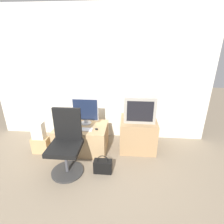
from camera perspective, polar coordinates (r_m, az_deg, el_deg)
ground_plane at (r=2.94m, az=-7.97°, el=-19.87°), size 12.00×12.00×0.00m
wall_back at (r=3.55m, az=-4.39°, el=11.39°), size 4.40×0.05×2.60m
desk at (r=3.43m, az=-9.74°, el=-8.22°), size 0.94×0.66×0.49m
side_stand at (r=3.43m, az=8.44°, el=-7.07°), size 0.67×0.62×0.60m
main_monitor at (r=3.30m, az=-8.68°, el=0.21°), size 0.48×0.20×0.50m
keyboard at (r=3.17m, az=-9.29°, el=-5.63°), size 0.32×0.12×0.01m
mouse at (r=3.13m, az=-5.12°, el=-5.56°), size 0.06×0.04×0.03m
crt_tv at (r=3.22m, az=8.95°, el=1.48°), size 0.55×0.41×0.48m
office_chair at (r=2.84m, az=-14.70°, el=-10.61°), size 0.51×0.51×1.03m
cardboard_box_lower at (r=3.59m, az=-22.22°, el=-9.96°), size 0.30×0.17×0.30m
cardboard_box_upper at (r=3.44m, az=-22.96°, el=-5.55°), size 0.21×0.15×0.32m
handbag at (r=2.92m, az=-2.99°, el=-17.22°), size 0.29×0.15×0.31m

